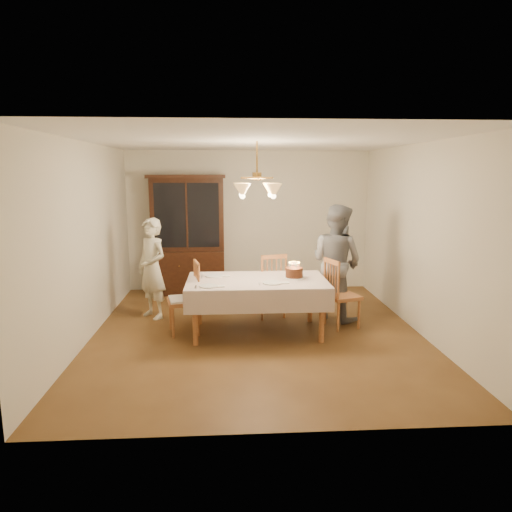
{
  "coord_description": "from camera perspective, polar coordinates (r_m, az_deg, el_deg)",
  "views": [
    {
      "loc": [
        -0.39,
        -6.05,
        2.2
      ],
      "look_at": [
        0.0,
        0.2,
        1.05
      ],
      "focal_mm": 32.0,
      "sensor_mm": 36.0,
      "label": 1
    }
  ],
  "objects": [
    {
      "name": "chair_far_side",
      "position": [
        7.03,
        1.73,
        -4.07
      ],
      "size": [
        0.54,
        0.52,
        1.0
      ],
      "color": "brown",
      "rests_on": "ground"
    },
    {
      "name": "adult_in_grey",
      "position": [
        6.97,
        9.99,
        -0.76
      ],
      "size": [
        1.05,
        1.07,
        1.74
      ],
      "primitive_type": "imported",
      "rotation": [
        0.0,
        0.0,
        2.28
      ],
      "color": "slate",
      "rests_on": "ground"
    },
    {
      "name": "room_shell",
      "position": [
        6.09,
        0.12,
        4.58
      ],
      "size": [
        5.0,
        5.0,
        5.0
      ],
      "color": "white",
      "rests_on": "ground"
    },
    {
      "name": "chair_left_end",
      "position": [
        6.39,
        -8.96,
        -5.57
      ],
      "size": [
        0.5,
        0.52,
        1.0
      ],
      "color": "brown",
      "rests_on": "ground"
    },
    {
      "name": "elderly_woman",
      "position": [
        7.09,
        -12.85,
        -1.53
      ],
      "size": [
        0.66,
        0.65,
        1.53
      ],
      "primitive_type": "imported",
      "rotation": [
        0.0,
        0.0,
        -0.77
      ],
      "color": "beige",
      "rests_on": "ground"
    },
    {
      "name": "chandelier",
      "position": [
        6.06,
        0.12,
        8.3
      ],
      "size": [
        0.62,
        0.62,
        0.73
      ],
      "color": "#BF8C3F",
      "rests_on": "ground"
    },
    {
      "name": "place_setting_far_left",
      "position": [
        6.44,
        -5.14,
        -2.49
      ],
      "size": [
        0.39,
        0.25,
        0.02
      ],
      "color": "white",
      "rests_on": "dining_table"
    },
    {
      "name": "china_hutch",
      "position": [
        8.41,
        -8.47,
        2.37
      ],
      "size": [
        1.38,
        0.54,
        2.16
      ],
      "color": "black",
      "rests_on": "ground"
    },
    {
      "name": "dining_table",
      "position": [
        6.25,
        0.11,
        -3.64
      ],
      "size": [
        1.9,
        1.1,
        0.76
      ],
      "color": "brown",
      "rests_on": "ground"
    },
    {
      "name": "ground",
      "position": [
        6.45,
        0.11,
        -9.54
      ],
      "size": [
        5.0,
        5.0,
        0.0
      ],
      "primitive_type": "plane",
      "color": "#533417",
      "rests_on": "ground"
    },
    {
      "name": "chair_right_end",
      "position": [
        6.68,
        10.64,
        -5.03
      ],
      "size": [
        0.53,
        0.55,
        1.0
      ],
      "color": "brown",
      "rests_on": "ground"
    },
    {
      "name": "place_setting_near_right",
      "position": [
        6.03,
        2.17,
        -3.37
      ],
      "size": [
        0.4,
        0.26,
        0.02
      ],
      "color": "white",
      "rests_on": "dining_table"
    },
    {
      "name": "place_setting_near_left",
      "position": [
        5.88,
        -5.84,
        -3.76
      ],
      "size": [
        0.38,
        0.23,
        0.02
      ],
      "color": "white",
      "rests_on": "dining_table"
    },
    {
      "name": "birthday_cake",
      "position": [
        6.33,
        4.79,
        -2.14
      ],
      "size": [
        0.3,
        0.3,
        0.23
      ],
      "color": "white",
      "rests_on": "dining_table"
    }
  ]
}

